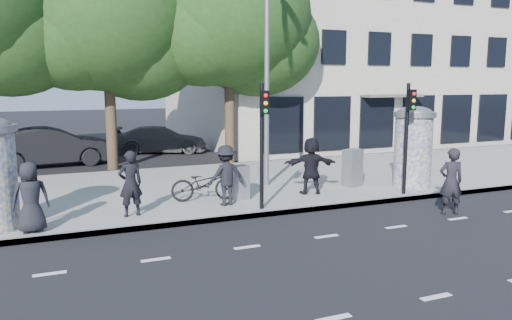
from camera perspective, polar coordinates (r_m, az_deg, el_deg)
name	(u,v)px	position (r m, az deg, el deg)	size (l,w,h in m)	color
ground	(361,256)	(10.80, 11.89, -10.64)	(120.00, 120.00, 0.00)	black
sidewalk	(236,184)	(17.25, -2.31, -2.81)	(40.00, 8.00, 0.15)	gray
curb	(286,212)	(13.71, 3.46, -5.91)	(40.00, 0.10, 0.16)	slate
lane_dash_near	(436,297)	(9.21, 19.89, -14.50)	(32.00, 0.12, 0.01)	silver
lane_dash_far	(326,236)	(11.92, 8.05, -8.64)	(32.00, 0.12, 0.01)	silver
ad_column_right	(413,145)	(17.22, 17.53, 1.69)	(1.36, 1.36, 2.65)	beige
traffic_pole_near	(263,133)	(13.30, 0.76, 3.09)	(0.22, 0.31, 3.40)	black
traffic_pole_far	(408,127)	(15.82, 16.97, 3.63)	(0.22, 0.31, 3.40)	black
street_lamp	(268,44)	(16.44, 1.35, 13.15)	(0.25, 0.93, 8.00)	slate
tree_near_left	(106,18)	(21.33, -16.73, 15.24)	(6.80, 6.80, 8.97)	#38281C
tree_center	(229,17)	(22.09, -3.11, 16.01)	(7.00, 7.00, 9.30)	#38281C
building	(342,44)	(33.58, 9.83, 12.91)	(20.30, 15.85, 12.00)	#ABA38F
ped_a	(31,197)	(12.52, -24.36, -3.89)	(0.81, 0.53, 1.65)	black
ped_b	(130,184)	(13.18, -14.16, -2.63)	(0.62, 0.41, 1.71)	black
ped_d	(226,175)	(13.95, -3.46, -1.76)	(1.10, 0.63, 1.70)	black
ped_f	(311,166)	(15.45, 6.31, -0.64)	(1.63, 0.59, 1.76)	black
man_road	(451,181)	(14.51, 21.39, -2.29)	(0.67, 0.44, 1.83)	black
bicycle	(204,184)	(14.59, -5.93, -2.70)	(1.92, 0.67, 1.01)	black
cabinet_left	(240,183)	(14.66, -1.85, -2.59)	(0.49, 0.35, 1.01)	gray
cabinet_right	(352,168)	(16.83, 10.96, -0.87)	(0.59, 0.43, 1.23)	gray
car_mid	(52,147)	(23.07, -22.29, 1.41)	(5.07, 1.77, 1.67)	black
car_right	(161,140)	(25.91, -10.86, 2.32)	(4.65, 1.89, 1.35)	#55565D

